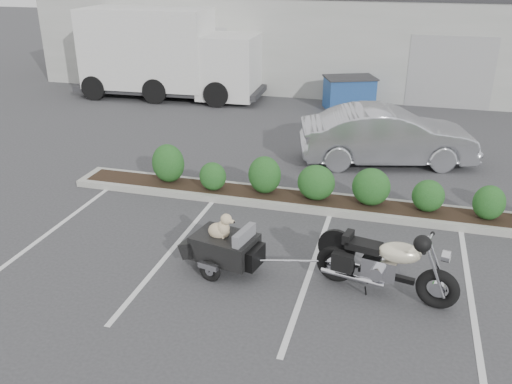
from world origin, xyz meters
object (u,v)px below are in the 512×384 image
(sedan, at_px, (387,136))
(delivery_truck, at_px, (169,55))
(pet_trailer, at_px, (224,246))
(dumpster, at_px, (349,93))
(motorcycle, at_px, (385,265))

(sedan, relative_size, delivery_truck, 0.62)
(sedan, xyz_separation_m, delivery_truck, (-8.70, 5.45, 0.86))
(pet_trailer, height_order, dumpster, dumpster)
(pet_trailer, height_order, sedan, sedan)
(dumpster, distance_m, delivery_truck, 7.14)
(pet_trailer, relative_size, dumpster, 0.91)
(dumpster, xyz_separation_m, delivery_truck, (-7.06, -0.02, 1.03))
(pet_trailer, relative_size, sedan, 0.42)
(pet_trailer, xyz_separation_m, dumpster, (0.83, 11.85, 0.12))
(delivery_truck, bearing_deg, motorcycle, -55.51)
(motorcycle, bearing_deg, pet_trailer, -168.73)
(sedan, xyz_separation_m, dumpster, (-1.64, 5.47, -0.16))
(pet_trailer, relative_size, delivery_truck, 0.26)
(motorcycle, xyz_separation_m, sedan, (-0.31, 6.40, 0.21))
(motorcycle, distance_m, pet_trailer, 2.78)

